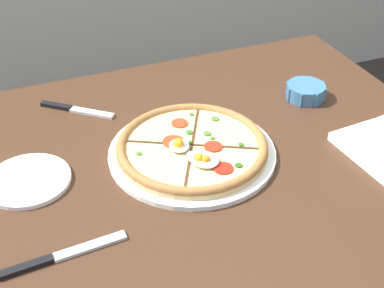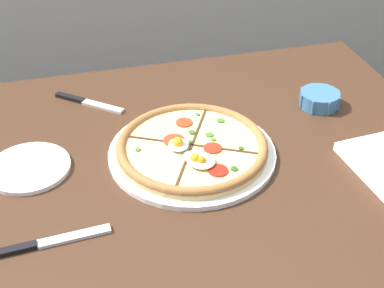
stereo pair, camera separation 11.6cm
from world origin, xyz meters
name	(u,v)px [view 1 (the left image)]	position (x,y,z in m)	size (l,w,h in m)	color
dining_table	(206,193)	(0.00, 0.00, 0.63)	(1.14, 0.93, 0.74)	#422819
pizza	(192,148)	(-0.03, 0.02, 0.76)	(0.37, 0.37, 0.05)	white
ramekin_bowl	(306,91)	(0.33, 0.14, 0.76)	(0.11, 0.11, 0.04)	teal
knife_main	(76,110)	(-0.23, 0.29, 0.74)	(0.16, 0.14, 0.01)	silver
knife_spare	(62,255)	(-0.35, -0.17, 0.74)	(0.23, 0.03, 0.01)	silver
side_saucer	(28,180)	(-0.38, 0.06, 0.74)	(0.18, 0.18, 0.01)	white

